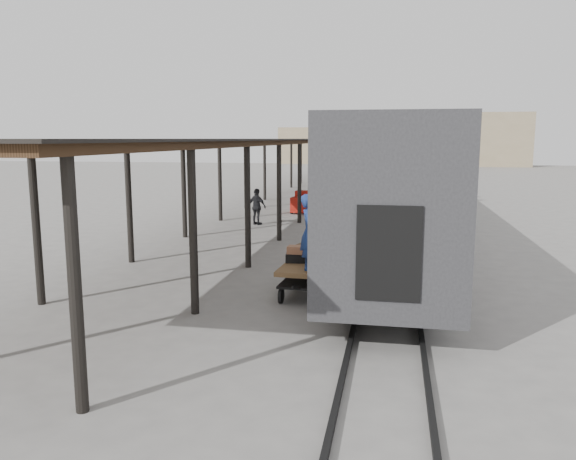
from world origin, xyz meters
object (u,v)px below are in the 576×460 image
(porter, at_px, (310,232))
(pedestrian, at_px, (257,207))
(baggage_cart, at_px, (308,271))
(luggage_tug, at_px, (301,203))

(porter, xyz_separation_m, pedestrian, (-4.46, 12.47, -0.94))
(baggage_cart, relative_size, luggage_tug, 1.65)
(porter, height_order, pedestrian, porter)
(luggage_tug, height_order, porter, porter)
(baggage_cart, height_order, pedestrian, pedestrian)
(porter, distance_m, pedestrian, 13.27)
(baggage_cart, height_order, luggage_tug, luggage_tug)
(baggage_cart, bearing_deg, luggage_tug, 103.50)
(baggage_cart, relative_size, porter, 1.28)
(luggage_tug, height_order, pedestrian, pedestrian)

